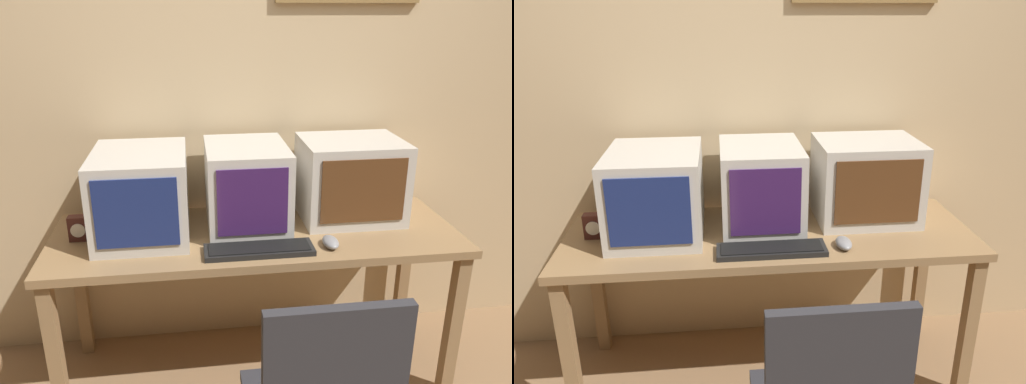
% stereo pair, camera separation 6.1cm
% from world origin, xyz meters
% --- Properties ---
extents(wall_back, '(8.00, 0.08, 2.60)m').
position_xyz_m(wall_back, '(0.00, 1.46, 1.30)').
color(wall_back, '#D1B284').
rests_on(wall_back, ground_plane).
extents(desk, '(1.78, 0.63, 0.75)m').
position_xyz_m(desk, '(0.00, 1.08, 0.66)').
color(desk, '#99754C').
rests_on(desk, ground_plane).
extents(monitor_left, '(0.39, 0.48, 0.37)m').
position_xyz_m(monitor_left, '(-0.49, 1.13, 0.94)').
color(monitor_left, beige).
rests_on(monitor_left, desk).
extents(monitor_center, '(0.35, 0.44, 0.37)m').
position_xyz_m(monitor_center, '(-0.03, 1.16, 0.94)').
color(monitor_center, beige).
rests_on(monitor_center, desk).
extents(monitor_right, '(0.45, 0.38, 0.37)m').
position_xyz_m(monitor_right, '(0.46, 1.20, 0.94)').
color(monitor_right, beige).
rests_on(monitor_right, desk).
extents(keyboard_main, '(0.44, 0.13, 0.03)m').
position_xyz_m(keyboard_main, '(-0.01, 0.88, 0.76)').
color(keyboard_main, black).
rests_on(keyboard_main, desk).
extents(mouse_near_keyboard, '(0.06, 0.12, 0.04)m').
position_xyz_m(mouse_near_keyboard, '(0.29, 0.90, 0.77)').
color(mouse_near_keyboard, gray).
rests_on(mouse_near_keyboard, desk).
extents(desk_clock, '(0.08, 0.05, 0.11)m').
position_xyz_m(desk_clock, '(-0.75, 1.10, 0.81)').
color(desk_clock, '#4C231E').
rests_on(desk_clock, desk).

